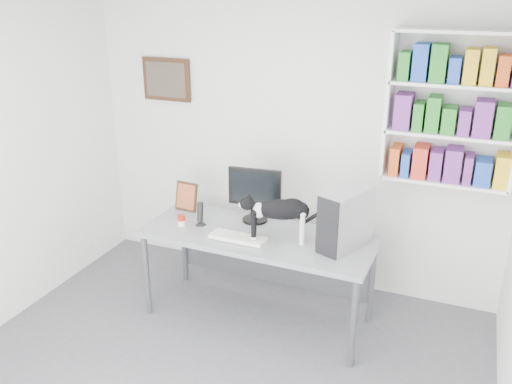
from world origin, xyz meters
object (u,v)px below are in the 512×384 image
at_px(leaning_print, 186,196).
at_px(cat, 280,220).
at_px(bookshelf, 452,109).
at_px(pc_tower, 346,219).
at_px(desk, 258,277).
at_px(speaker, 200,213).
at_px(keyboard, 238,238).
at_px(monitor, 255,195).
at_px(soup_can, 181,221).

distance_m(leaning_print, cat, 1.08).
height_order(bookshelf, pc_tower, bookshelf).
height_order(desk, speaker, speaker).
xyz_separation_m(speaker, leaning_print, (-0.28, 0.26, 0.03)).
bearing_deg(keyboard, monitor, 93.56).
xyz_separation_m(keyboard, speaker, (-0.42, 0.14, 0.09)).
distance_m(desk, cat, 0.65).
bearing_deg(desk, pc_tower, 5.11).
relative_size(bookshelf, desk, 0.63).
xyz_separation_m(monitor, soup_can, (-0.55, -0.34, -0.20)).
bearing_deg(pc_tower, keyboard, -144.14).
relative_size(bookshelf, keyboard, 2.65).
height_order(monitor, soup_can, monitor).
relative_size(desk, pc_tower, 4.08).
distance_m(pc_tower, soup_can, 1.43).
relative_size(desk, soup_can, 20.38).
bearing_deg(speaker, pc_tower, -1.15).
height_order(pc_tower, speaker, pc_tower).
distance_m(bookshelf, keyboard, 2.00).
height_order(leaning_print, cat, cat).
bearing_deg(leaning_print, desk, -11.62).
bearing_deg(desk, keyboard, -123.78).
relative_size(keyboard, pc_tower, 0.97).
distance_m(desk, keyboard, 0.47).
distance_m(keyboard, speaker, 0.45).
bearing_deg(desk, speaker, -177.22).
xyz_separation_m(soup_can, cat, (0.90, 0.02, 0.15)).
relative_size(keyboard, leaning_print, 1.70).
distance_m(keyboard, leaning_print, 0.81).
xyz_separation_m(pc_tower, speaker, (-1.26, -0.07, -0.13)).
bearing_deg(bookshelf, leaning_print, -167.70).
height_order(pc_tower, cat, pc_tower).
bearing_deg(bookshelf, speaker, -158.99).
bearing_deg(soup_can, monitor, 31.84).
distance_m(keyboard, pc_tower, 0.89).
distance_m(monitor, cat, 0.48).
bearing_deg(monitor, leaning_print, 174.14).
xyz_separation_m(pc_tower, cat, (-0.51, -0.13, -0.05)).
height_order(speaker, cat, cat).
bearing_deg(bookshelf, pc_tower, -134.49).
distance_m(speaker, soup_can, 0.18).
relative_size(bookshelf, cat, 1.96).
distance_m(bookshelf, speaker, 2.25).
distance_m(speaker, cat, 0.76).
bearing_deg(soup_can, pc_tower, 5.94).
distance_m(monitor, speaker, 0.50).
bearing_deg(desk, leaning_print, 164.47).
distance_m(soup_can, cat, 0.91).
height_order(keyboard, pc_tower, pc_tower).
xyz_separation_m(desk, leaning_print, (-0.81, 0.24, 0.55)).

